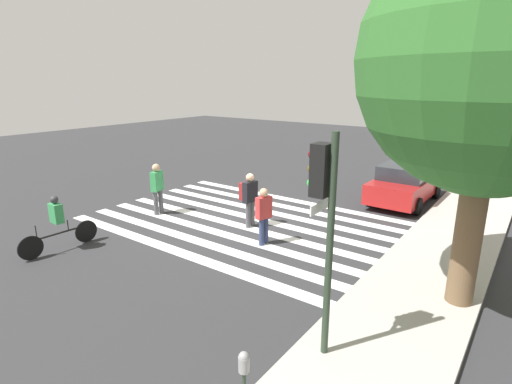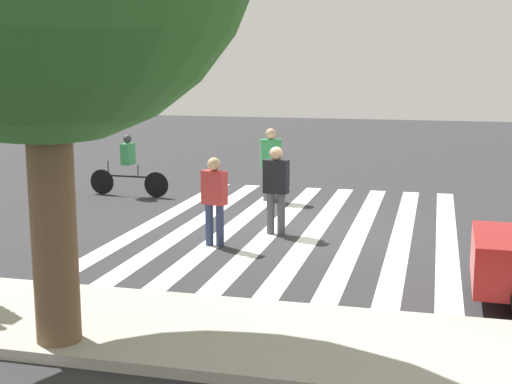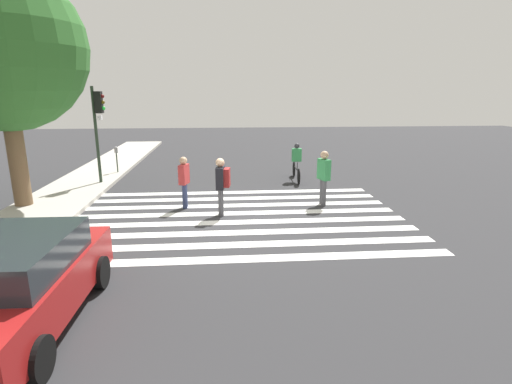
% 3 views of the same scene
% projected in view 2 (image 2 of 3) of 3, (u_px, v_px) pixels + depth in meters
% --- Properties ---
extents(ground_plane, '(60.00, 60.00, 0.00)m').
position_uv_depth(ground_plane, '(295.00, 229.00, 15.12)').
color(ground_plane, '#2D2D30').
extents(sidewalk_curb, '(36.00, 2.50, 0.14)m').
position_uv_depth(sidewalk_curb, '(201.00, 332.00, 9.15)').
color(sidewalk_curb, '#ADA89E').
rests_on(sidewalk_curb, ground_plane).
extents(crosswalk_stripes, '(6.64, 10.00, 0.01)m').
position_uv_depth(crosswalk_stripes, '(295.00, 229.00, 15.12)').
color(crosswalk_stripes, white).
rests_on(crosswalk_stripes, ground_plane).
extents(pedestrian_child_with_backpack, '(0.53, 0.46, 1.81)m').
position_uv_depth(pedestrian_child_with_backpack, '(276.00, 183.00, 14.50)').
color(pedestrian_child_with_backpack, '#4C4C51').
rests_on(pedestrian_child_with_backpack, ground_plane).
extents(pedestrian_adult_tall_backpack, '(0.52, 0.34, 1.72)m').
position_uv_depth(pedestrian_adult_tall_backpack, '(214.00, 196.00, 13.56)').
color(pedestrian_adult_tall_backpack, navy).
rests_on(pedestrian_adult_tall_backpack, ground_plane).
extents(pedestrian_adult_yellow_jacket, '(0.56, 0.38, 1.85)m').
position_uv_depth(pedestrian_adult_yellow_jacket, '(271.00, 160.00, 17.98)').
color(pedestrian_adult_yellow_jacket, '#4C4C51').
rests_on(pedestrian_adult_yellow_jacket, ground_plane).
extents(cyclist_mid_street, '(2.25, 0.41, 1.62)m').
position_uv_depth(cyclist_mid_street, '(128.00, 163.00, 18.71)').
color(cyclist_mid_street, black).
rests_on(cyclist_mid_street, ground_plane).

